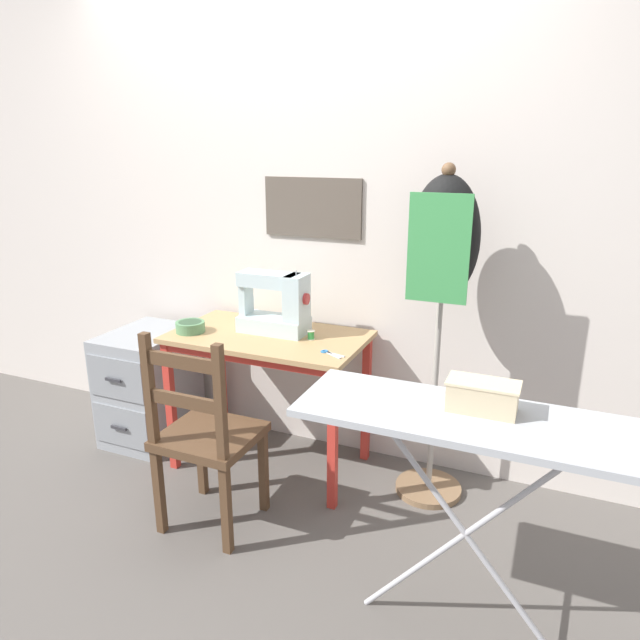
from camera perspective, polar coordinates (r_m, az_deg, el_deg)
name	(u,v)px	position (r m, az deg, el deg)	size (l,w,h in m)	color
ground_plane	(245,489)	(2.98, -7.47, -16.46)	(14.00, 14.00, 0.00)	#5B5651
wall_back	(296,217)	(3.05, -2.43, 10.27)	(10.00, 0.07, 2.55)	silver
sewing_table	(267,354)	(2.90, -5.30, -3.40)	(0.98, 0.56, 0.73)	tan
sewing_machine	(277,305)	(2.86, -4.29, 1.50)	(0.37, 0.17, 0.33)	silver
fabric_bowl	(190,327)	(2.97, -12.84, -0.64)	(0.15, 0.15, 0.05)	#56895B
scissors	(329,353)	(2.61, 0.89, -3.31)	(0.13, 0.08, 0.01)	silver
thread_spool_near_machine	(311,335)	(2.78, -0.91, -1.51)	(0.04, 0.04, 0.04)	green
wooden_chair	(206,437)	(2.55, -11.35, -11.43)	(0.40, 0.38, 0.93)	#513823
filing_cabinet	(149,385)	(3.43, -16.70, -6.28)	(0.39, 0.53, 0.64)	#93999E
dress_form	(443,262)	(2.55, 12.16, 5.65)	(0.32, 0.32, 1.57)	#846647
ironing_board	(475,429)	(1.87, 15.22, -10.51)	(1.12, 0.37, 0.84)	#ADB2B7
storage_box	(482,396)	(1.87, 15.94, -7.32)	(0.22, 0.12, 0.10)	beige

